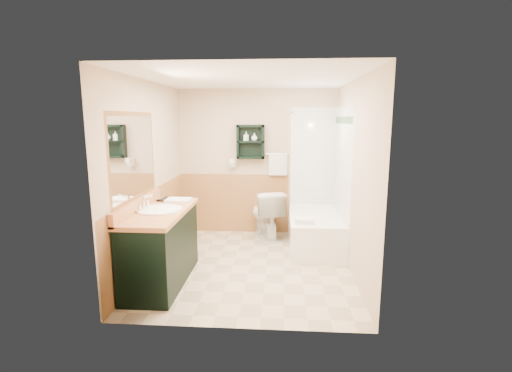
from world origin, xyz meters
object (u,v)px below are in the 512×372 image
object	(u,v)px
bathtub	(315,230)
soap_bottle_b	(254,138)
wall_shelf	(251,142)
toilet	(266,214)
hair_dryer	(233,163)
vanity_book	(161,191)
soap_bottle_a	(246,139)
vanity	(161,247)

from	to	relation	value
bathtub	soap_bottle_b	distance (m)	1.77
wall_shelf	toilet	distance (m)	1.21
hair_dryer	soap_bottle_b	bearing A→B (deg)	-4.73
vanity_book	soap_bottle_b	distance (m)	1.90
toilet	soap_bottle_b	size ratio (longest dim) A/B	6.41
toilet	soap_bottle_a	size ratio (longest dim) A/B	5.39
vanity	soap_bottle_b	distance (m)	2.48
wall_shelf	vanity_book	bearing A→B (deg)	-126.97
toilet	soap_bottle_a	xyz separation A→B (m)	(-0.34, 0.20, 1.21)
vanity_book	soap_bottle_a	xyz separation A→B (m)	(0.99, 1.40, 0.60)
wall_shelf	vanity_book	xyz separation A→B (m)	(-1.06, -1.41, -0.55)
vanity_book	hair_dryer	bearing A→B (deg)	78.45
soap_bottle_b	bathtub	bearing A→B (deg)	-31.57
wall_shelf	vanity	distance (m)	2.43
wall_shelf	bathtub	size ratio (longest dim) A/B	0.37
wall_shelf	bathtub	xyz separation A→B (m)	(1.03, -0.60, -1.29)
bathtub	soap_bottle_b	xyz separation A→B (m)	(-0.96, 0.59, 1.36)
wall_shelf	vanity_book	size ratio (longest dim) A/B	2.34
vanity	bathtub	xyz separation A→B (m)	(1.92, 1.37, -0.18)
toilet	soap_bottle_b	world-z (taller)	soap_bottle_b
bathtub	soap_bottle_a	world-z (taller)	soap_bottle_a
wall_shelf	vanity	size ratio (longest dim) A/B	0.40
toilet	soap_bottle_b	distance (m)	1.26
wall_shelf	bathtub	bearing A→B (deg)	-30.19
toilet	vanity_book	xyz separation A→B (m)	(-1.33, -1.20, 0.61)
hair_dryer	soap_bottle_a	bearing A→B (deg)	-7.44
hair_dryer	wall_shelf	bearing A→B (deg)	-4.76
vanity_book	toilet	bearing A→B (deg)	58.50
wall_shelf	vanity	world-z (taller)	wall_shelf
vanity_book	wall_shelf	bearing A→B (deg)	69.42
vanity	soap_bottle_a	world-z (taller)	soap_bottle_a
vanity	vanity_book	bearing A→B (deg)	106.37
hair_dryer	vanity	distance (m)	2.22
wall_shelf	soap_bottle_a	size ratio (longest dim) A/B	3.71
bathtub	toilet	size ratio (longest dim) A/B	1.88
wall_shelf	soap_bottle_b	bearing A→B (deg)	-4.58
wall_shelf	soap_bottle_a	xyz separation A→B (m)	(-0.07, -0.01, 0.05)
wall_shelf	hair_dryer	size ratio (longest dim) A/B	2.29
wall_shelf	toilet	size ratio (longest dim) A/B	0.69
hair_dryer	bathtub	distance (m)	1.74
bathtub	vanity_book	bearing A→B (deg)	-158.72
vanity	soap_bottle_b	world-z (taller)	soap_bottle_b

